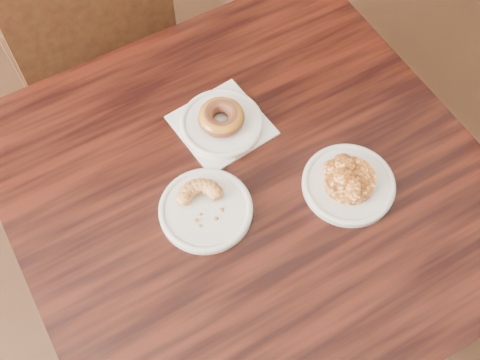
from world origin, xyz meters
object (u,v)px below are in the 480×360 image
object	(u,v)px
apple_fritter	(350,179)
cruller_fragment	(205,205)
cafe_table	(249,259)
chair_far	(86,48)
glazed_donut	(221,117)

from	to	relation	value
apple_fritter	cruller_fragment	world-z (taller)	apple_fritter
cafe_table	chair_far	xyz separation A→B (m)	(-0.22, 0.74, 0.08)
chair_far	glazed_donut	xyz separation A→B (m)	(0.21, -0.59, 0.33)
chair_far	cruller_fragment	distance (m)	0.84
cafe_table	cruller_fragment	size ratio (longest dim) A/B	8.63
glazed_donut	cafe_table	bearing A→B (deg)	-86.77
chair_far	apple_fritter	size ratio (longest dim) A/B	6.60
chair_far	glazed_donut	size ratio (longest dim) A/B	9.66
cafe_table	apple_fritter	distance (m)	0.44
cruller_fragment	glazed_donut	bearing A→B (deg)	61.69
cruller_fragment	chair_far	bearing A→B (deg)	98.83
glazed_donut	apple_fritter	world-z (taller)	glazed_donut
chair_far	apple_fritter	bearing A→B (deg)	104.27
glazed_donut	apple_fritter	distance (m)	0.28
cafe_table	apple_fritter	world-z (taller)	apple_fritter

